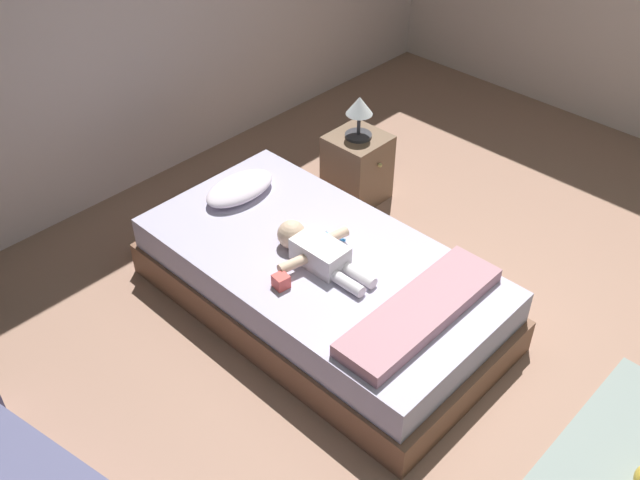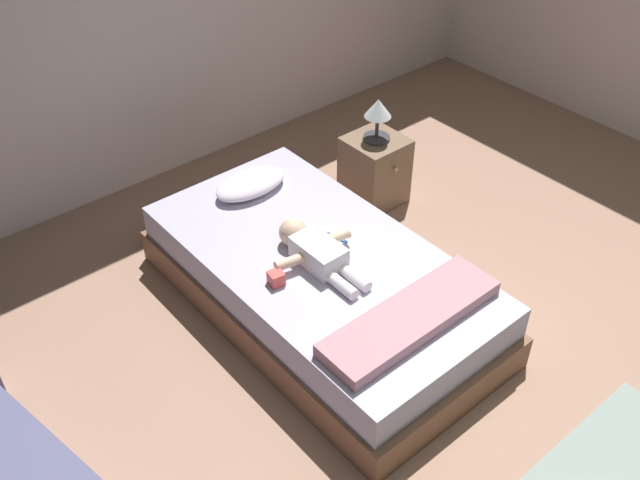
% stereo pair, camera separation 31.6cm
% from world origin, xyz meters
% --- Properties ---
extents(ground_plane, '(8.00, 8.00, 0.00)m').
position_xyz_m(ground_plane, '(0.00, 0.00, 0.00)').
color(ground_plane, '#A27863').
extents(bed, '(1.11, 2.10, 0.41)m').
position_xyz_m(bed, '(-0.19, 1.11, 0.20)').
color(bed, brown).
rests_on(bed, ground_plane).
extents(pillow, '(0.47, 0.26, 0.10)m').
position_xyz_m(pillow, '(-0.12, 1.84, 0.46)').
color(pillow, white).
rests_on(pillow, bed).
extents(baby, '(0.49, 0.63, 0.16)m').
position_xyz_m(baby, '(-0.24, 1.09, 0.48)').
color(baby, white).
rests_on(baby, bed).
extents(toothbrush, '(0.05, 0.15, 0.02)m').
position_xyz_m(toothbrush, '(-0.03, 1.16, 0.42)').
color(toothbrush, '#318DDC').
rests_on(toothbrush, bed).
extents(nightstand, '(0.36, 0.39, 0.48)m').
position_xyz_m(nightstand, '(0.79, 1.70, 0.24)').
color(nightstand, brown).
rests_on(nightstand, ground_plane).
extents(lamp, '(0.18, 0.18, 0.29)m').
position_xyz_m(lamp, '(0.79, 1.70, 0.68)').
color(lamp, '#333338').
rests_on(lamp, nightstand).
extents(blanket, '(1.00, 0.29, 0.07)m').
position_xyz_m(blanket, '(-0.19, 0.42, 0.45)').
color(blanket, '#B7818B').
rests_on(blanket, bed).
extents(toy_block, '(0.08, 0.08, 0.07)m').
position_xyz_m(toy_block, '(-0.52, 1.07, 0.45)').
color(toy_block, '#DC4E47').
rests_on(toy_block, bed).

